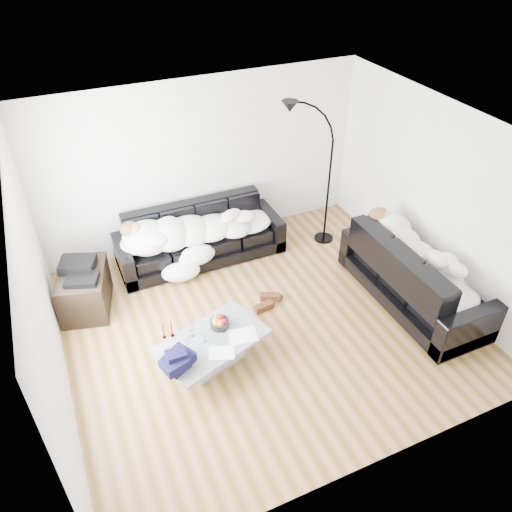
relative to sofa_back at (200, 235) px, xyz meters
name	(u,v)px	position (x,y,z in m)	size (l,w,h in m)	color
ground	(265,323)	(0.29, -1.73, -0.41)	(5.00, 5.00, 0.00)	brown
wall_back	(203,164)	(0.29, 0.52, 0.89)	(5.00, 0.02, 2.60)	silver
wall_left	(41,301)	(-2.21, -1.73, 0.89)	(0.02, 4.50, 2.60)	silver
wall_right	(436,199)	(2.79, -1.73, 0.89)	(0.02, 4.50, 2.60)	silver
ceiling	(268,137)	(0.29, -1.73, 2.19)	(5.00, 5.00, 0.00)	white
sofa_back	(200,235)	(0.00, 0.00, 0.00)	(2.50, 0.87, 0.82)	black
sofa_right	(416,273)	(2.35, -2.11, 0.05)	(2.27, 0.97, 0.92)	black
sleeper_back	(200,224)	(0.00, -0.05, 0.22)	(2.12, 0.73, 0.42)	white
sleeper_right	(419,261)	(2.35, -2.11, 0.25)	(1.94, 0.82, 0.48)	white
teal_cushion	(384,231)	(2.29, -1.41, 0.31)	(0.36, 0.30, 0.20)	#0E5868
coffee_table	(213,350)	(-0.57, -2.08, -0.22)	(1.27, 0.74, 0.37)	#939699
fruit_bowl	(220,322)	(-0.40, -1.90, 0.03)	(0.24, 0.24, 0.15)	white
wine_glass_a	(192,331)	(-0.76, -1.92, 0.05)	(0.07, 0.07, 0.17)	white
wine_glass_b	(187,344)	(-0.87, -2.10, 0.04)	(0.06, 0.06, 0.15)	white
wine_glass_c	(204,336)	(-0.65, -2.07, 0.04)	(0.07, 0.07, 0.16)	white
candle_left	(163,331)	(-1.07, -1.82, 0.07)	(0.04, 0.04, 0.22)	maroon
candle_right	(172,329)	(-0.97, -1.83, 0.08)	(0.04, 0.04, 0.23)	maroon
newspaper_a	(243,335)	(-0.21, -2.17, -0.03)	(0.33, 0.26, 0.01)	silver
newspaper_b	(222,353)	(-0.54, -2.32, -0.03)	(0.29, 0.21, 0.01)	silver
navy_jacket	(175,357)	(-1.08, -2.32, 0.13)	(0.36, 0.30, 0.18)	black
shoes	(267,302)	(0.46, -1.42, -0.36)	(0.47, 0.34, 0.11)	#472311
av_cabinet	(85,290)	(-1.79, -0.46, -0.11)	(0.60, 0.87, 0.60)	black
stereo	(79,269)	(-1.79, -0.46, 0.25)	(0.44, 0.34, 0.13)	black
floor_lamp	(329,181)	(1.99, -0.34, 0.64)	(0.77, 0.31, 2.11)	black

